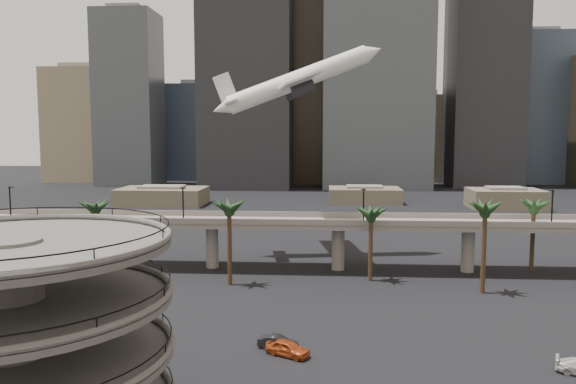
# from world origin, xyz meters

# --- Properties ---
(parking_ramp) EXTENTS (22.20, 22.20, 17.35)m
(parking_ramp) POSITION_xyz_m (-13.00, -4.00, 9.84)
(parking_ramp) COLOR #504D4B
(parking_ramp) RESTS_ON ground
(overpass) EXTENTS (130.00, 9.30, 14.70)m
(overpass) POSITION_xyz_m (0.00, 55.00, 7.34)
(overpass) COLOR slate
(overpass) RESTS_ON ground
(palm_trees) EXTENTS (76.40, 18.40, 14.00)m
(palm_trees) POSITION_xyz_m (11.58, 47.18, 11.30)
(palm_trees) COLOR #422E1C
(palm_trees) RESTS_ON ground
(low_buildings) EXTENTS (135.00, 27.50, 6.80)m
(low_buildings) POSITION_xyz_m (6.89, 142.30, 2.86)
(low_buildings) COLOR brown
(low_buildings) RESTS_ON ground
(skyline) EXTENTS (269.00, 86.00, 121.10)m
(skyline) POSITION_xyz_m (15.11, 217.08, 44.28)
(skyline) COLOR #807258
(skyline) RESTS_ON ground
(airborne_jet) EXTENTS (33.33, 30.40, 15.25)m
(airborne_jet) POSITION_xyz_m (3.29, 66.96, 33.35)
(airborne_jet) COLOR white
(airborne_jet) RESTS_ON ground
(car_a) EXTENTS (5.22, 3.96, 1.66)m
(car_a) POSITION_xyz_m (4.88, 16.65, 0.83)
(car_a) COLOR #B24619
(car_a) RESTS_ON ground
(car_b) EXTENTS (4.68, 2.82, 1.46)m
(car_b) POSITION_xyz_m (3.69, 18.41, 0.73)
(car_b) COLOR black
(car_b) RESTS_ON ground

